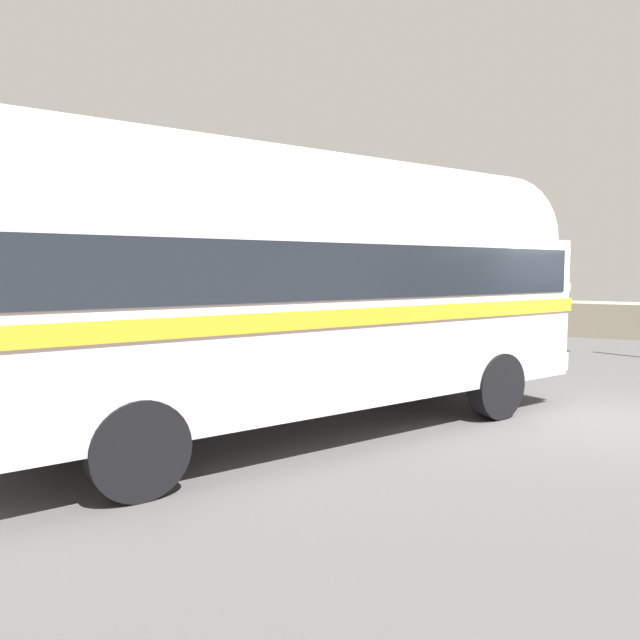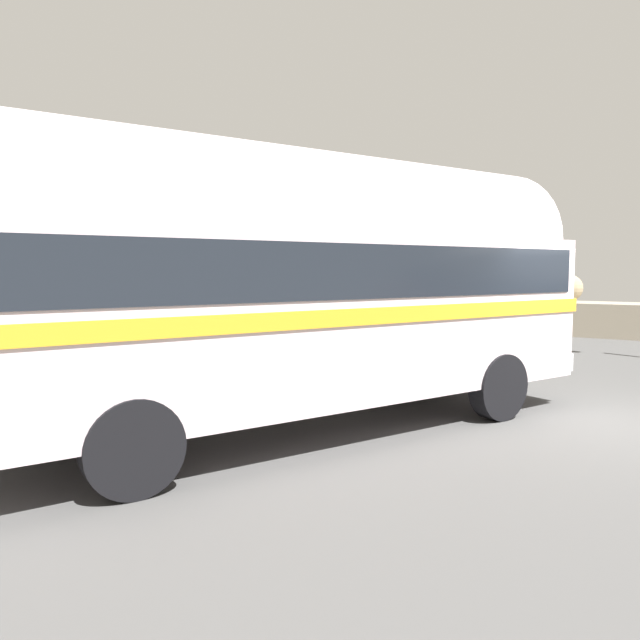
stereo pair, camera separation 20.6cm
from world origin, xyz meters
name	(u,v)px [view 2 (the right image)]	position (x,y,z in m)	size (l,w,h in m)	color
ground	(614,422)	(0.00, 0.00, 0.01)	(32.00, 26.00, 0.02)	#494848
vintage_coach	(304,279)	(-3.50, -2.74, 2.05)	(5.67, 8.81, 3.70)	black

